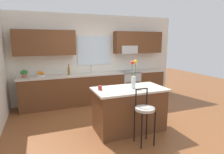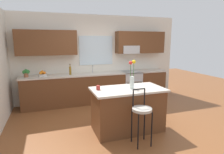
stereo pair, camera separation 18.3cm
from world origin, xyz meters
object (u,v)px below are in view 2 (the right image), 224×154
(oven_range, at_px, (131,85))
(bar_stool_near, at_px, (142,112))
(bottle_olive_oil, at_px, (70,70))
(potted_plant_small, at_px, (26,73))
(flower_vase, at_px, (132,77))
(fruit_bowl_oranges, at_px, (42,74))
(kitchen_island, at_px, (128,109))
(mug_ceramic, at_px, (98,88))

(oven_range, height_order, bar_stool_near, bar_stool_near)
(bottle_olive_oil, distance_m, potted_plant_small, 1.19)
(bar_stool_near, bearing_deg, oven_range, 69.42)
(flower_vase, distance_m, fruit_bowl_oranges, 2.78)
(flower_vase, xyz_separation_m, bottle_olive_oil, (-1.01, 2.12, -0.12))
(kitchen_island, xyz_separation_m, flower_vase, (0.07, -0.04, 0.71))
(oven_range, distance_m, mug_ceramic, 2.59)
(oven_range, xyz_separation_m, bar_stool_near, (-1.00, -2.68, 0.18))
(mug_ceramic, distance_m, fruit_bowl_oranges, 2.27)
(flower_vase, relative_size, mug_ceramic, 6.70)
(kitchen_island, relative_size, potted_plant_small, 6.89)
(kitchen_island, distance_m, bar_stool_near, 0.65)
(bottle_olive_oil, relative_size, potted_plant_small, 1.44)
(mug_ceramic, bearing_deg, bottle_olive_oil, 99.25)
(kitchen_island, relative_size, mug_ceramic, 16.88)
(bottle_olive_oil, bearing_deg, bar_stool_near, -70.78)
(bar_stool_near, relative_size, mug_ceramic, 11.58)
(flower_vase, relative_size, potted_plant_small, 2.74)
(bar_stool_near, bearing_deg, bottle_olive_oil, 109.22)
(oven_range, distance_m, bottle_olive_oil, 2.03)
(bottle_olive_oil, bearing_deg, oven_range, -0.73)
(kitchen_island, relative_size, bar_stool_near, 1.46)
(oven_range, bearing_deg, fruit_bowl_oranges, 179.39)
(kitchen_island, distance_m, potted_plant_small, 3.03)
(bar_stool_near, bearing_deg, fruit_bowl_oranges, 122.43)
(bar_stool_near, xyz_separation_m, bottle_olive_oil, (-0.94, 2.70, 0.41))
(potted_plant_small, bearing_deg, fruit_bowl_oranges, 0.67)
(oven_range, relative_size, mug_ceramic, 10.22)
(fruit_bowl_oranges, bearing_deg, mug_ceramic, -60.99)
(bottle_olive_oil, bearing_deg, mug_ceramic, -80.75)
(fruit_bowl_oranges, bearing_deg, potted_plant_small, -179.33)
(potted_plant_small, bearing_deg, kitchen_island, -44.19)
(oven_range, bearing_deg, bottle_olive_oil, 179.27)
(flower_vase, xyz_separation_m, fruit_bowl_oranges, (-1.79, 2.12, -0.19))
(bar_stool_near, height_order, potted_plant_small, potted_plant_small)
(bar_stool_near, distance_m, potted_plant_small, 3.47)
(mug_ceramic, bearing_deg, flower_vase, -11.61)
(oven_range, relative_size, bottle_olive_oil, 2.90)
(mug_ceramic, relative_size, bottle_olive_oil, 0.28)
(kitchen_island, xyz_separation_m, fruit_bowl_oranges, (-1.72, 2.08, 0.52))
(flower_vase, height_order, potted_plant_small, flower_vase)
(oven_range, relative_size, fruit_bowl_oranges, 3.83)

